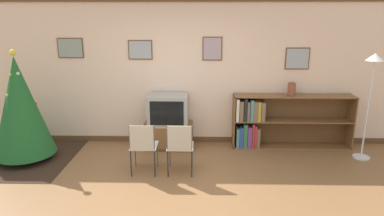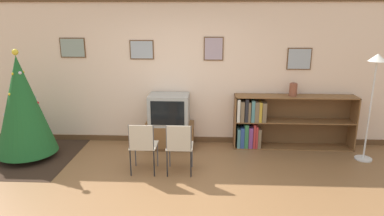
{
  "view_description": "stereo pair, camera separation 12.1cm",
  "coord_description": "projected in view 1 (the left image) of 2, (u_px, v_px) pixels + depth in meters",
  "views": [
    {
      "loc": [
        0.38,
        -4.06,
        2.4
      ],
      "look_at": [
        0.25,
        1.2,
        0.95
      ],
      "focal_mm": 32.0,
      "sensor_mm": 36.0,
      "label": 1
    },
    {
      "loc": [
        0.5,
        -4.05,
        2.4
      ],
      "look_at": [
        0.25,
        1.2,
        0.95
      ],
      "focal_mm": 32.0,
      "sensor_mm": 36.0,
      "label": 2
    }
  ],
  "objects": [
    {
      "name": "wall_back",
      "position": [
        180.0,
        72.0,
        6.34
      ],
      "size": [
        9.19,
        0.11,
        2.7
      ],
      "color": "beige",
      "rests_on": "ground_plane"
    },
    {
      "name": "christmas_tree",
      "position": [
        20.0,
        107.0,
        5.6
      ],
      "size": [
        0.98,
        0.98,
        1.85
      ],
      "color": "maroon",
      "rests_on": "area_rug"
    },
    {
      "name": "standing_lamp",
      "position": [
        372.0,
        79.0,
        5.53
      ],
      "size": [
        0.28,
        0.28,
        1.79
      ],
      "color": "silver",
      "rests_on": "ground_plane"
    },
    {
      "name": "tv_console",
      "position": [
        169.0,
        135.0,
        6.33
      ],
      "size": [
        0.89,
        0.52,
        0.45
      ],
      "color": "brown",
      "rests_on": "ground_plane"
    },
    {
      "name": "television",
      "position": [
        168.0,
        110.0,
        6.19
      ],
      "size": [
        0.72,
        0.5,
        0.55
      ],
      "color": "#9E9E99",
      "rests_on": "tv_console"
    },
    {
      "name": "area_rug",
      "position": [
        27.0,
        159.0,
        5.85
      ],
      "size": [
        1.54,
        1.77,
        0.01
      ],
      "color": "#332319",
      "rests_on": "ground_plane"
    },
    {
      "name": "bookshelf",
      "position": [
        269.0,
        121.0,
        6.3
      ],
      "size": [
        2.17,
        0.36,
        0.98
      ],
      "color": "brown",
      "rests_on": "ground_plane"
    },
    {
      "name": "vase",
      "position": [
        292.0,
        89.0,
        6.13
      ],
      "size": [
        0.14,
        0.14,
        0.24
      ],
      "color": "brown",
      "rests_on": "bookshelf"
    },
    {
      "name": "ground_plane",
      "position": [
        171.0,
        200.0,
        4.56
      ],
      "size": [
        24.0,
        24.0,
        0.0
      ],
      "primitive_type": "plane",
      "color": "brown"
    },
    {
      "name": "folding_chair_left",
      "position": [
        143.0,
        145.0,
        5.18
      ],
      "size": [
        0.4,
        0.4,
        0.82
      ],
      "color": "#BCB29E",
      "rests_on": "ground_plane"
    },
    {
      "name": "folding_chair_right",
      "position": [
        180.0,
        146.0,
        5.17
      ],
      "size": [
        0.4,
        0.4,
        0.82
      ],
      "color": "#BCB29E",
      "rests_on": "ground_plane"
    }
  ]
}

